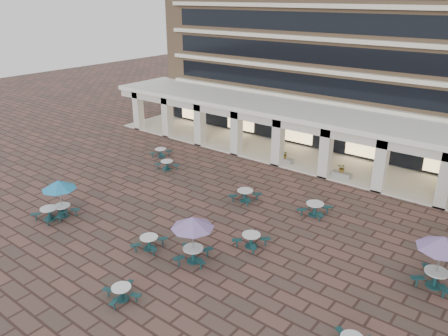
{
  "coord_description": "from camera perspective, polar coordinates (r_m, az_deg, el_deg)",
  "views": [
    {
      "loc": [
        15.21,
        -16.99,
        13.22
      ],
      "look_at": [
        -0.38,
        3.0,
        3.07
      ],
      "focal_mm": 35.0,
      "sensor_mm": 36.0,
      "label": 1
    }
  ],
  "objects": [
    {
      "name": "ground",
      "position": [
        26.36,
        -3.39,
        -8.33
      ],
      "size": [
        120.0,
        120.0,
        0.0
      ],
      "primitive_type": "plane",
      "color": "brown",
      "rests_on": "ground"
    },
    {
      "name": "apartment_building",
      "position": [
        45.11,
        19.45,
        19.89
      ],
      "size": [
        40.0,
        15.5,
        25.2
      ],
      "color": "#917152",
      "rests_on": "ground"
    },
    {
      "name": "retail_arcade",
      "position": [
        36.7,
        11.94,
        5.17
      ],
      "size": [
        42.0,
        6.6,
        4.4
      ],
      "color": "white",
      "rests_on": "ground"
    },
    {
      "name": "picnic_table_0",
      "position": [
        29.57,
        -21.85,
        -5.42
      ],
      "size": [
        1.87,
        1.87,
        0.79
      ],
      "rotation": [
        0.0,
        0.0,
        0.08
      ],
      "color": "#14373C",
      "rests_on": "ground"
    },
    {
      "name": "picnic_table_2",
      "position": [
        21.47,
        -13.22,
        -15.48
      ],
      "size": [
        1.89,
        1.89,
        0.69
      ],
      "rotation": [
        0.0,
        0.0,
        -0.41
      ],
      "color": "#14373C",
      "rests_on": "ground"
    },
    {
      "name": "picnic_table_4",
      "position": [
        29.01,
        -20.76,
        -2.24
      ],
      "size": [
        2.13,
        2.13,
        2.47
      ],
      "rotation": [
        0.0,
        0.0,
        -0.04
      ],
      "color": "#14373C",
      "rests_on": "ground"
    },
    {
      "name": "picnic_table_5",
      "position": [
        24.86,
        -9.75,
        -9.45
      ],
      "size": [
        2.01,
        2.01,
        0.75
      ],
      "rotation": [
        0.0,
        0.0,
        0.33
      ],
      "color": "#14373C",
      "rests_on": "ground"
    },
    {
      "name": "picnic_table_6",
      "position": [
        22.61,
        -4.14,
        -7.34
      ],
      "size": [
        2.27,
        2.27,
        2.62
      ],
      "rotation": [
        0.0,
        0.0,
        0.39
      ],
      "color": "#14373C",
      "rests_on": "ground"
    },
    {
      "name": "picnic_table_8",
      "position": [
        38.32,
        -8.28,
        2.09
      ],
      "size": [
        1.92,
        1.92,
        0.72
      ],
      "rotation": [
        0.0,
        0.0,
        0.31
      ],
      "color": "#14373C",
      "rests_on": "ground"
    },
    {
      "name": "picnic_table_9",
      "position": [
        24.75,
        3.57,
        -9.26
      ],
      "size": [
        1.79,
        1.79,
        0.78
      ],
      "rotation": [
        0.0,
        0.0,
        -0.04
      ],
      "color": "#14373C",
      "rests_on": "ground"
    },
    {
      "name": "picnic_table_10",
      "position": [
        29.84,
        2.77,
        -3.48
      ],
      "size": [
        1.87,
        1.87,
        0.81
      ],
      "rotation": [
        0.0,
        0.0,
        0.04
      ],
      "color": "#14373C",
      "rests_on": "ground"
    },
    {
      "name": "picnic_table_11",
      "position": [
        23.06,
        26.65,
        -8.95
      ],
      "size": [
        2.37,
        2.37,
        2.74
      ],
      "rotation": [
        0.0,
        0.0,
        -0.1
      ],
      "color": "#14373C",
      "rests_on": "ground"
    },
    {
      "name": "picnic_table_12",
      "position": [
        35.44,
        -7.47,
        0.49
      ],
      "size": [
        1.91,
        1.91,
        0.74
      ],
      "rotation": [
        0.0,
        0.0,
        -0.25
      ],
      "color": "#14373C",
      "rests_on": "ground"
    },
    {
      "name": "picnic_table_13",
      "position": [
        28.56,
        11.77,
        -5.13
      ],
      "size": [
        1.98,
        1.98,
        0.84
      ],
      "rotation": [
        0.0,
        0.0,
        0.07
      ],
      "color": "#14373C",
      "rests_on": "ground"
    },
    {
      "name": "planter_left",
      "position": [
        36.65,
        7.91,
        1.18
      ],
      "size": [
        1.5,
        0.6,
        1.16
      ],
      "color": "gray",
      "rests_on": "ground"
    },
    {
      "name": "planter_right",
      "position": [
        34.6,
        15.11,
        -0.61
      ],
      "size": [
        1.5,
        0.71,
        1.21
      ],
      "color": "gray",
      "rests_on": "ground"
    }
  ]
}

